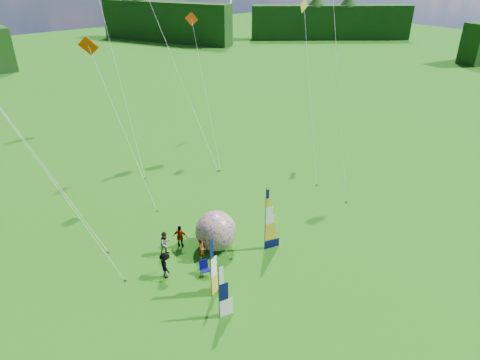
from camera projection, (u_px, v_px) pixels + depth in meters
ground at (293, 276)px, 26.62m from camera, size 220.00×220.00×0.00m
treeline_ring at (297, 222)px, 24.77m from camera, size 210.00×210.00×8.00m
feather_banner_main at (265, 221)px, 28.01m from camera, size 1.23×0.45×4.63m
side_banner_left at (211, 270)px, 24.15m from camera, size 1.06×0.44×3.94m
side_banner_far at (219, 294)px, 22.74m from camera, size 1.03×0.31×3.52m
bol_inflatable at (216, 231)px, 28.62m from camera, size 3.31×3.31×2.75m
spectator_a at (202, 250)px, 27.61m from camera, size 0.74×0.67×1.71m
spectator_b at (165, 244)px, 28.20m from camera, size 0.86×0.45×1.74m
spectator_c at (165, 265)px, 26.18m from camera, size 0.63×1.21×1.78m
spectator_d at (180, 237)px, 28.95m from camera, size 0.96×1.00×1.68m
camp_chair at (205, 269)px, 26.48m from camera, size 0.73×0.73×1.03m
kite_whale at (179, 68)px, 39.72m from camera, size 7.37×14.42×17.01m
kite_rainbow_delta at (38, 147)px, 26.40m from camera, size 11.72×12.94×14.45m
kite_parafoil at (340, 77)px, 33.80m from camera, size 9.48×11.60×18.51m
small_kite_red at (122, 121)px, 32.92m from camera, size 6.97×10.52×12.83m
small_kite_orange at (206, 88)px, 39.83m from camera, size 5.63×10.02×13.59m
small_kite_yellow at (310, 86)px, 38.34m from camera, size 10.98×12.59×14.81m
small_kite_pink at (45, 164)px, 23.74m from camera, size 7.62×9.42×14.87m
small_kite_green at (115, 59)px, 37.80m from camera, size 4.50×12.63×19.27m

